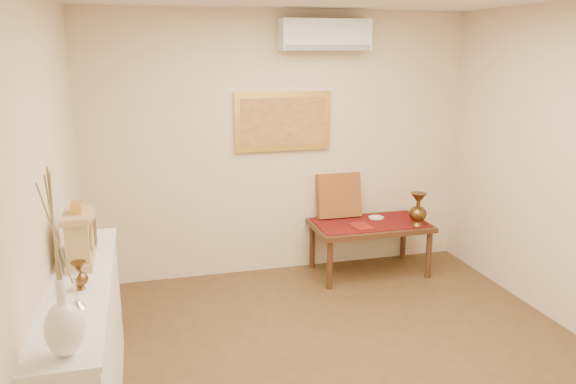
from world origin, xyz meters
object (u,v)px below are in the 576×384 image
object	(u,v)px
brass_urn_tall	(418,205)
display_ledge	(86,355)
mantel_clock	(79,238)
low_table	(370,229)
white_vase	(57,259)
wooden_chest	(84,232)

from	to	relation	value
brass_urn_tall	display_ledge	size ratio (longest dim) A/B	0.21
brass_urn_tall	mantel_clock	xyz separation A→B (m)	(-3.11, -1.39, 0.39)
mantel_clock	low_table	bearing A→B (deg)	30.74
display_ledge	low_table	xyz separation A→B (m)	(2.67, 1.88, -0.01)
display_ledge	low_table	distance (m)	3.27
white_vase	low_table	bearing A→B (deg)	46.05
white_vase	display_ledge	world-z (taller)	white_vase
white_vase	low_table	distance (m)	3.93
brass_urn_tall	mantel_clock	world-z (taller)	mantel_clock
display_ledge	mantel_clock	xyz separation A→B (m)	(-0.00, 0.29, 0.66)
mantel_clock	white_vase	bearing A→B (deg)	-88.38
white_vase	display_ledge	xyz separation A→B (m)	(-0.03, 0.87, -0.95)
wooden_chest	low_table	distance (m)	3.05
white_vase	brass_urn_tall	bearing A→B (deg)	39.53
mantel_clock	display_ledge	bearing A→B (deg)	-89.16
brass_urn_tall	wooden_chest	world-z (taller)	wooden_chest
display_ledge	mantel_clock	bearing A→B (deg)	90.84
white_vase	display_ledge	size ratio (longest dim) A/B	0.46
display_ledge	low_table	bearing A→B (deg)	35.10
mantel_clock	wooden_chest	bearing A→B (deg)	90.29
display_ledge	white_vase	bearing A→B (deg)	-88.12
wooden_chest	low_table	size ratio (longest dim) A/B	0.20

